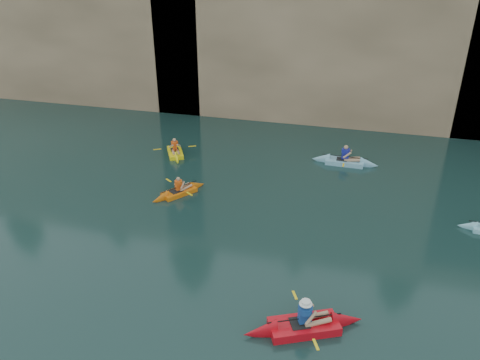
# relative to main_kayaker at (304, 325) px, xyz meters

# --- Properties ---
(cliff) EXTENTS (70.00, 16.00, 12.00)m
(cliff) POSITION_rel_main_kayaker_xyz_m (-2.64, 26.68, 5.82)
(cliff) COLOR tan
(cliff) RESTS_ON ground
(cliff_slab_west) EXTENTS (26.00, 2.40, 10.56)m
(cliff_slab_west) POSITION_rel_main_kayaker_xyz_m (-22.64, 19.28, 5.10)
(cliff_slab_west) COLOR tan
(cliff_slab_west) RESTS_ON ground
(cliff_slab_center) EXTENTS (24.00, 2.40, 11.40)m
(cliff_slab_center) POSITION_rel_main_kayaker_xyz_m (-0.64, 19.28, 5.52)
(cliff_slab_center) COLOR tan
(cliff_slab_center) RESTS_ON ground
(sea_cave_west) EXTENTS (4.50, 1.00, 4.00)m
(sea_cave_west) POSITION_rel_main_kayaker_xyz_m (-20.64, 18.63, 1.82)
(sea_cave_west) COLOR black
(sea_cave_west) RESTS_ON ground
(sea_cave_center) EXTENTS (3.50, 1.00, 3.20)m
(sea_cave_center) POSITION_rel_main_kayaker_xyz_m (-6.64, 18.63, 1.42)
(sea_cave_center) COLOR black
(sea_cave_center) RESTS_ON ground
(sea_cave_east) EXTENTS (5.00, 1.00, 4.50)m
(sea_cave_east) POSITION_rel_main_kayaker_xyz_m (7.36, 18.63, 2.07)
(sea_cave_east) COLOR black
(sea_cave_east) RESTS_ON ground
(main_kayaker) EXTENTS (3.74, 2.36, 1.39)m
(main_kayaker) POSITION_rel_main_kayaker_xyz_m (0.00, 0.00, 0.00)
(main_kayaker) COLOR red
(main_kayaker) RESTS_ON ground
(kayaker_orange) EXTENTS (2.22, 2.74, 1.10)m
(kayaker_orange) POSITION_rel_main_kayaker_xyz_m (-6.85, 7.15, -0.05)
(kayaker_orange) COLOR orange
(kayaker_orange) RESTS_ON ground
(kayaker_yellow) EXTENTS (2.11, 2.90, 1.19)m
(kayaker_yellow) POSITION_rel_main_kayaker_xyz_m (-8.78, 11.47, -0.04)
(kayaker_yellow) COLOR yellow
(kayaker_yellow) RESTS_ON ground
(kayaker_ltblue_mid) EXTENTS (3.51, 2.61, 1.34)m
(kayaker_ltblue_mid) POSITION_rel_main_kayaker_xyz_m (0.43, 12.58, -0.02)
(kayaker_ltblue_mid) COLOR #7CB6D1
(kayaker_ltblue_mid) RESTS_ON ground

